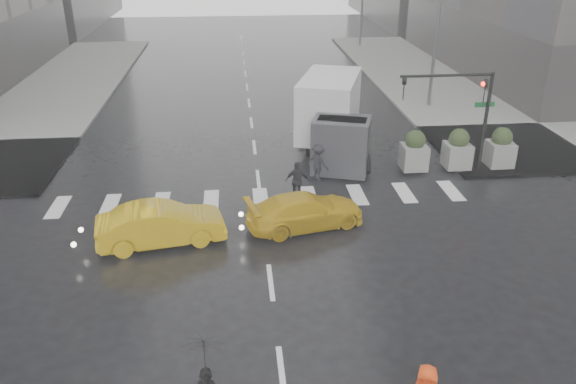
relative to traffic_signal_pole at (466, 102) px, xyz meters
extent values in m
plane|color=black|center=(-9.01, -8.01, -3.22)|extent=(120.00, 120.00, 0.00)
cube|color=slate|center=(10.49, 9.49, -3.14)|extent=(35.00, 35.00, 0.15)
cylinder|color=black|center=(0.99, -0.01, -0.97)|extent=(0.16, 0.16, 4.50)
cylinder|color=black|center=(-1.01, -0.01, 1.18)|extent=(4.00, 0.12, 0.12)
imported|color=black|center=(0.74, -0.01, 0.48)|extent=(0.16, 0.20, 1.00)
imported|color=black|center=(-2.81, -0.01, 0.68)|extent=(0.16, 0.20, 1.00)
sphere|color=#FF190C|center=(0.64, -0.01, 0.78)|extent=(0.20, 0.20, 0.20)
cube|color=#0D5E22|center=(0.99, 0.29, -0.22)|extent=(0.90, 0.03, 0.22)
cylinder|color=#59595B|center=(1.99, 9.99, 1.28)|extent=(0.20, 0.20, 9.00)
cube|color=slate|center=(-2.01, 0.19, -2.52)|extent=(1.10, 1.10, 1.10)
sphere|color=#212E14|center=(-2.01, 0.19, -1.72)|extent=(0.90, 0.90, 0.90)
cube|color=slate|center=(-0.01, 0.19, -2.52)|extent=(1.10, 1.10, 1.10)
sphere|color=#212E14|center=(-0.01, 0.19, -1.72)|extent=(0.90, 0.90, 0.90)
cube|color=slate|center=(1.99, 0.19, -2.52)|extent=(1.10, 1.10, 1.10)
sphere|color=#212E14|center=(1.99, 0.19, -1.72)|extent=(0.90, 0.90, 0.90)
imported|color=black|center=(-10.72, -13.49, -1.23)|extent=(1.14, 1.15, 0.88)
imported|color=black|center=(-7.52, -2.18, -2.40)|extent=(1.02, 0.70, 1.62)
imported|color=black|center=(-6.41, -0.31, -2.40)|extent=(1.16, 1.17, 1.64)
imported|color=gold|center=(-12.59, -5.22, -2.50)|extent=(4.56, 2.26, 1.44)
imported|color=gold|center=(-7.49, -4.49, -2.59)|extent=(4.16, 2.65, 1.26)
cube|color=silver|center=(-5.30, 3.72, -1.06)|extent=(2.53, 4.84, 2.84)
cube|color=#2F2F34|center=(-5.30, 0.35, -1.90)|extent=(2.42, 1.90, 2.42)
cube|color=black|center=(-5.30, 0.35, -1.16)|extent=(2.11, 0.95, 0.95)
cylinder|color=black|center=(-6.41, 0.14, -2.74)|extent=(0.29, 0.95, 0.95)
cylinder|color=black|center=(-4.20, 0.14, -2.74)|extent=(0.29, 0.95, 0.95)
cylinder|color=black|center=(-6.41, 2.46, -2.74)|extent=(0.29, 0.95, 0.95)
cylinder|color=black|center=(-4.20, 2.46, -2.74)|extent=(0.29, 0.95, 0.95)
cylinder|color=black|center=(-6.41, 5.41, -2.74)|extent=(0.29, 0.95, 0.95)
cylinder|color=black|center=(-4.20, 5.41, -2.74)|extent=(0.29, 0.95, 0.95)
camera|label=1|loc=(-9.88, -22.58, 6.70)|focal=35.00mm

